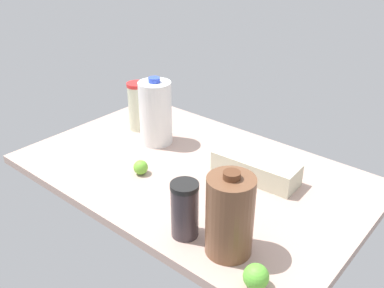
{
  "coord_description": "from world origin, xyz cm",
  "views": [
    {
      "loc": [
        -83.41,
        98.48,
        80.18
      ],
      "look_at": [
        0.0,
        0.0,
        13.0
      ],
      "focal_mm": 40.0,
      "sensor_mm": 36.0,
      "label": 1
    }
  ],
  "objects_px": {
    "lime_beside_bowl": "(256,277)",
    "shaker_bottle": "(185,210)",
    "lime_near_front": "(141,167)",
    "milk_jug": "(156,113)",
    "chocolate_milk_jug": "(230,216)",
    "egg_carton": "(256,168)",
    "tumbler_cup": "(138,106)"
  },
  "relations": [
    {
      "from": "chocolate_milk_jug",
      "to": "tumbler_cup",
      "type": "bearing_deg",
      "value": -26.83
    },
    {
      "from": "milk_jug",
      "to": "lime_near_front",
      "type": "height_order",
      "value": "milk_jug"
    },
    {
      "from": "chocolate_milk_jug",
      "to": "lime_near_front",
      "type": "height_order",
      "value": "chocolate_milk_jug"
    },
    {
      "from": "tumbler_cup",
      "to": "milk_jug",
      "type": "bearing_deg",
      "value": 164.21
    },
    {
      "from": "egg_carton",
      "to": "chocolate_milk_jug",
      "type": "distance_m",
      "value": 0.39
    },
    {
      "from": "shaker_bottle",
      "to": "chocolate_milk_jug",
      "type": "bearing_deg",
      "value": -169.26
    },
    {
      "from": "tumbler_cup",
      "to": "lime_beside_bowl",
      "type": "bearing_deg",
      "value": 153.23
    },
    {
      "from": "shaker_bottle",
      "to": "egg_carton",
      "type": "bearing_deg",
      "value": -87.97
    },
    {
      "from": "lime_beside_bowl",
      "to": "egg_carton",
      "type": "bearing_deg",
      "value": -57.1
    },
    {
      "from": "shaker_bottle",
      "to": "milk_jug",
      "type": "bearing_deg",
      "value": -37.75
    },
    {
      "from": "egg_carton",
      "to": "chocolate_milk_jug",
      "type": "xyz_separation_m",
      "value": [
        -0.14,
        0.35,
        0.08
      ]
    },
    {
      "from": "egg_carton",
      "to": "lime_near_front",
      "type": "xyz_separation_m",
      "value": [
        0.31,
        0.23,
        -0.01
      ]
    },
    {
      "from": "chocolate_milk_jug",
      "to": "milk_jug",
      "type": "height_order",
      "value": "milk_jug"
    },
    {
      "from": "chocolate_milk_jug",
      "to": "lime_beside_bowl",
      "type": "xyz_separation_m",
      "value": [
        -0.12,
        0.06,
        -0.08
      ]
    },
    {
      "from": "egg_carton",
      "to": "chocolate_milk_jug",
      "type": "relative_size",
      "value": 1.21
    },
    {
      "from": "egg_carton",
      "to": "lime_near_front",
      "type": "height_order",
      "value": "egg_carton"
    },
    {
      "from": "chocolate_milk_jug",
      "to": "tumbler_cup",
      "type": "height_order",
      "value": "chocolate_milk_jug"
    },
    {
      "from": "egg_carton",
      "to": "lime_beside_bowl",
      "type": "relative_size",
      "value": 4.65
    },
    {
      "from": "milk_jug",
      "to": "lime_beside_bowl",
      "type": "height_order",
      "value": "milk_jug"
    },
    {
      "from": "shaker_bottle",
      "to": "lime_near_front",
      "type": "distance_m",
      "value": 0.36
    },
    {
      "from": "lime_beside_bowl",
      "to": "shaker_bottle",
      "type": "bearing_deg",
      "value": -8.31
    },
    {
      "from": "shaker_bottle",
      "to": "lime_beside_bowl",
      "type": "xyz_separation_m",
      "value": [
        -0.25,
        0.04,
        -0.05
      ]
    },
    {
      "from": "shaker_bottle",
      "to": "tumbler_cup",
      "type": "bearing_deg",
      "value": -33.29
    },
    {
      "from": "shaker_bottle",
      "to": "milk_jug",
      "type": "xyz_separation_m",
      "value": [
        0.46,
        -0.35,
        0.04
      ]
    },
    {
      "from": "chocolate_milk_jug",
      "to": "lime_near_front",
      "type": "distance_m",
      "value": 0.48
    },
    {
      "from": "shaker_bottle",
      "to": "lime_near_front",
      "type": "relative_size",
      "value": 3.32
    },
    {
      "from": "shaker_bottle",
      "to": "chocolate_milk_jug",
      "type": "height_order",
      "value": "chocolate_milk_jug"
    },
    {
      "from": "milk_jug",
      "to": "chocolate_milk_jug",
      "type": "bearing_deg",
      "value": 150.74
    },
    {
      "from": "egg_carton",
      "to": "lime_near_front",
      "type": "distance_m",
      "value": 0.39
    },
    {
      "from": "lime_beside_bowl",
      "to": "milk_jug",
      "type": "bearing_deg",
      "value": -28.77
    },
    {
      "from": "lime_beside_bowl",
      "to": "lime_near_front",
      "type": "relative_size",
      "value": 1.26
    },
    {
      "from": "chocolate_milk_jug",
      "to": "milk_jug",
      "type": "relative_size",
      "value": 0.91
    }
  ]
}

